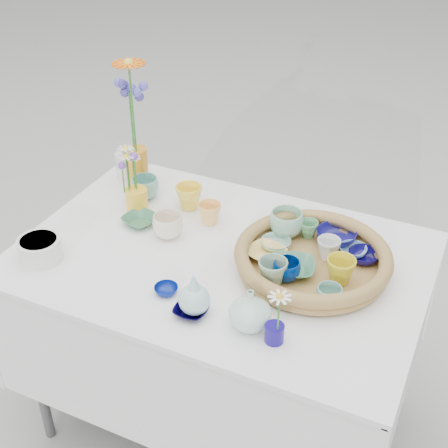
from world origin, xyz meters
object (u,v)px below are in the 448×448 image
at_px(display_table, 222,417).
at_px(bud_vase_seafoam, 250,309).
at_px(wicker_tray, 313,259).
at_px(tall_vase_yellow, 137,168).

distance_m(display_table, bud_vase_seafoam, 0.89).
bearing_deg(wicker_tray, tall_vase_yellow, 164.15).
relative_size(wicker_tray, tall_vase_yellow, 3.11).
relative_size(display_table, bud_vase_seafoam, 10.53).
xyz_separation_m(bud_vase_seafoam, tall_vase_yellow, (-0.67, 0.52, 0.02)).
xyz_separation_m(display_table, wicker_tray, (0.28, 0.05, 0.80)).
bearing_deg(tall_vase_yellow, wicker_tray, -15.85).
height_order(wicker_tray, tall_vase_yellow, tall_vase_yellow).
xyz_separation_m(wicker_tray, bud_vase_seafoam, (-0.07, -0.31, 0.02)).
bearing_deg(wicker_tray, display_table, -169.88).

